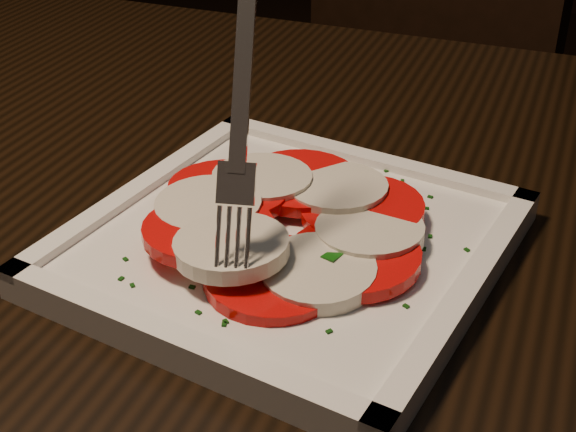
% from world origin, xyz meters
% --- Properties ---
extents(table, '(1.22, 0.83, 0.75)m').
position_xyz_m(table, '(0.07, -0.08, 0.65)').
color(table, black).
rests_on(table, ground).
extents(chair, '(0.52, 0.52, 0.93)m').
position_xyz_m(chair, '(-0.01, 0.60, 0.53)').
color(chair, black).
rests_on(chair, ground).
extents(plate, '(0.29, 0.29, 0.01)m').
position_xyz_m(plate, '(0.08, -0.13, 0.76)').
color(plate, white).
rests_on(plate, table).
extents(caprese_salad, '(0.20, 0.20, 0.03)m').
position_xyz_m(caprese_salad, '(0.08, -0.13, 0.78)').
color(caprese_salad, red).
rests_on(caprese_salad, plate).
extents(fork, '(0.05, 0.10, 0.17)m').
position_xyz_m(fork, '(0.07, -0.15, 0.87)').
color(fork, white).
rests_on(fork, caprese_salad).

